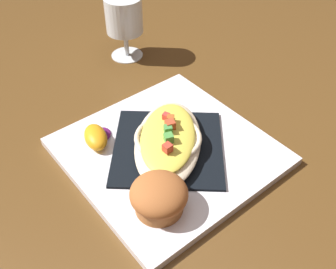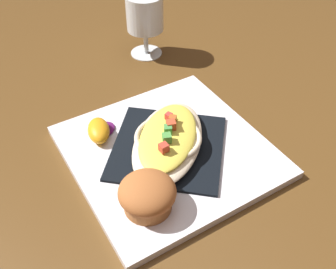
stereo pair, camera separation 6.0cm
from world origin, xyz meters
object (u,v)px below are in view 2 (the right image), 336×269
muffin (147,195)px  orange_garnish (99,130)px  square_plate (168,151)px  gratin_dish (168,139)px  stemmed_glass (145,16)px

muffin → orange_garnish: size_ratio=1.15×
square_plate → orange_garnish: (-0.09, 0.07, 0.02)m
muffin → gratin_dish: bearing=54.8°
square_plate → orange_garnish: orange_garnish is taller
square_plate → orange_garnish: 0.12m
square_plate → gratin_dish: 0.03m
orange_garnish → stemmed_glass: 0.29m
square_plate → muffin: size_ratio=3.78×
square_plate → muffin: muffin is taller
orange_garnish → stemmed_glass: bearing=55.7°
muffin → stemmed_glass: size_ratio=0.60×
muffin → orange_garnish: (-0.03, 0.16, -0.01)m
gratin_dish → orange_garnish: (-0.09, 0.07, -0.01)m
gratin_dish → orange_garnish: bearing=143.9°
gratin_dish → muffin: 0.12m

